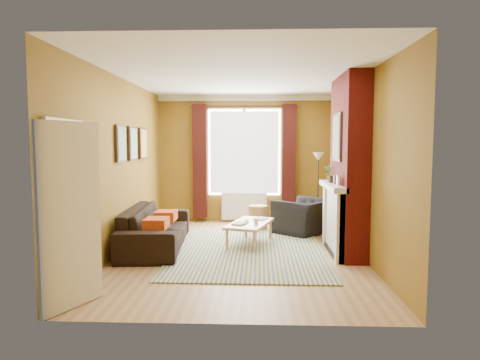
# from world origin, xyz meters

# --- Properties ---
(ground) EXTENTS (5.50, 5.50, 0.00)m
(ground) POSITION_xyz_m (0.00, 0.00, 0.00)
(ground) COLOR olive
(ground) RESTS_ON ground
(room_walls) EXTENTS (3.82, 5.54, 2.83)m
(room_walls) POSITION_xyz_m (0.64, 0.27, 1.39)
(room_walls) COLOR brown
(room_walls) RESTS_ON ground
(striped_rug) EXTENTS (2.44, 3.36, 0.02)m
(striped_rug) POSITION_xyz_m (0.15, 0.08, 0.01)
(striped_rug) COLOR #304684
(striped_rug) RESTS_ON ground
(sofa) EXTENTS (1.07, 2.39, 0.68)m
(sofa) POSITION_xyz_m (-1.42, 0.27, 0.34)
(sofa) COLOR black
(sofa) RESTS_ON ground
(armchair) EXTENTS (1.34, 1.36, 0.66)m
(armchair) POSITION_xyz_m (1.20, 1.50, 0.33)
(armchair) COLOR black
(armchair) RESTS_ON ground
(coffee_table) EXTENTS (0.88, 1.29, 0.39)m
(coffee_table) POSITION_xyz_m (0.16, 0.54, 0.35)
(coffee_table) COLOR tan
(coffee_table) RESTS_ON ground
(wicker_stool) EXTENTS (0.47, 0.47, 0.49)m
(wicker_stool) POSITION_xyz_m (0.31, 1.86, 0.24)
(wicker_stool) COLOR #9F7044
(wicker_stool) RESTS_ON ground
(floor_lamp) EXTENTS (0.29, 0.29, 1.56)m
(floor_lamp) POSITION_xyz_m (1.55, 2.11, 1.23)
(floor_lamp) COLOR black
(floor_lamp) RESTS_ON ground
(book_a) EXTENTS (0.30, 0.33, 0.03)m
(book_a) POSITION_xyz_m (-0.10, 0.40, 0.40)
(book_a) COLOR #999999
(book_a) RESTS_ON coffee_table
(book_b) EXTENTS (0.30, 0.33, 0.02)m
(book_b) POSITION_xyz_m (0.27, 0.90, 0.40)
(book_b) COLOR #999999
(book_b) RESTS_ON coffee_table
(mug) EXTENTS (0.14, 0.14, 0.09)m
(mug) POSITION_xyz_m (0.27, 0.38, 0.43)
(mug) COLOR #999999
(mug) RESTS_ON coffee_table
(tv_remote) EXTENTS (0.07, 0.17, 0.02)m
(tv_remote) POSITION_xyz_m (0.10, 0.63, 0.40)
(tv_remote) COLOR #252528
(tv_remote) RESTS_ON coffee_table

